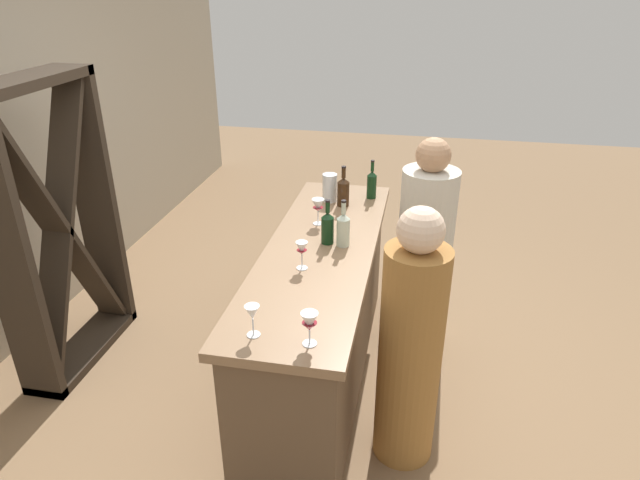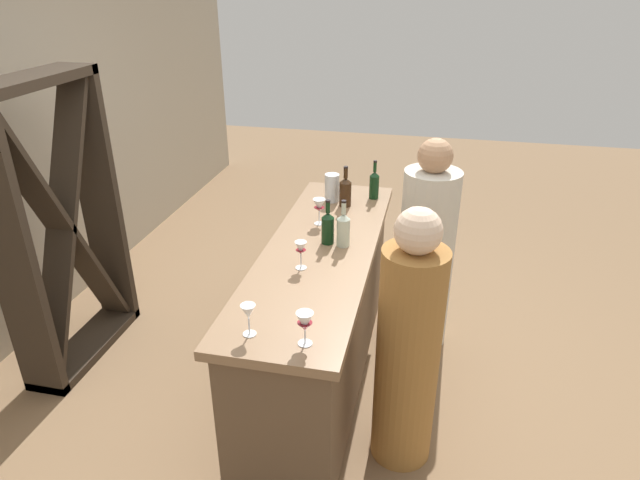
# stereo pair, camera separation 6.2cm
# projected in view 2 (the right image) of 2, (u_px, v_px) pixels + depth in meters

# --- Properties ---
(ground_plane) EXTENTS (12.00, 12.00, 0.00)m
(ground_plane) POSITION_uv_depth(u_px,v_px,m) (320.00, 375.00, 3.64)
(ground_plane) COLOR #846647
(bar_counter) EXTENTS (2.14, 0.63, 0.94)m
(bar_counter) POSITION_uv_depth(u_px,v_px,m) (320.00, 315.00, 3.43)
(bar_counter) COLOR brown
(bar_counter) RESTS_ON ground
(wine_rack) EXTENTS (0.94, 0.28, 1.87)m
(wine_rack) POSITION_uv_depth(u_px,v_px,m) (61.00, 228.00, 3.48)
(wine_rack) COLOR #33281E
(wine_rack) RESTS_ON ground
(wine_bottle_leftmost_clear_pale) EXTENTS (0.08, 0.08, 0.28)m
(wine_bottle_leftmost_clear_pale) POSITION_uv_depth(u_px,v_px,m) (343.00, 229.00, 3.20)
(wine_bottle_leftmost_clear_pale) COLOR #B7C6B2
(wine_bottle_leftmost_clear_pale) RESTS_ON bar_counter
(wine_bottle_second_left_dark_green) EXTENTS (0.07, 0.07, 0.27)m
(wine_bottle_second_left_dark_green) POSITION_uv_depth(u_px,v_px,m) (328.00, 227.00, 3.24)
(wine_bottle_second_left_dark_green) COLOR black
(wine_bottle_second_left_dark_green) RESTS_ON bar_counter
(wine_bottle_center_amber_brown) EXTENTS (0.08, 0.08, 0.28)m
(wine_bottle_center_amber_brown) POSITION_uv_depth(u_px,v_px,m) (345.00, 191.00, 3.75)
(wine_bottle_center_amber_brown) COLOR #331E0F
(wine_bottle_center_amber_brown) RESTS_ON bar_counter
(wine_bottle_second_right_dark_green) EXTENTS (0.07, 0.07, 0.28)m
(wine_bottle_second_right_dark_green) POSITION_uv_depth(u_px,v_px,m) (374.00, 184.00, 3.88)
(wine_bottle_second_right_dark_green) COLOR black
(wine_bottle_second_right_dark_green) RESTS_ON bar_counter
(wine_glass_near_left) EXTENTS (0.08, 0.08, 0.16)m
(wine_glass_near_left) POSITION_uv_depth(u_px,v_px,m) (305.00, 323.00, 2.35)
(wine_glass_near_left) COLOR white
(wine_glass_near_left) RESTS_ON bar_counter
(wine_glass_near_center) EXTENTS (0.07, 0.07, 0.16)m
(wine_glass_near_center) POSITION_uv_depth(u_px,v_px,m) (301.00, 249.00, 2.95)
(wine_glass_near_center) COLOR white
(wine_glass_near_center) RESTS_ON bar_counter
(wine_glass_near_right) EXTENTS (0.08, 0.08, 0.17)m
(wine_glass_near_right) POSITION_uv_depth(u_px,v_px,m) (319.00, 206.00, 3.47)
(wine_glass_near_right) COLOR white
(wine_glass_near_right) RESTS_ON bar_counter
(wine_glass_far_left) EXTENTS (0.07, 0.07, 0.15)m
(wine_glass_far_left) POSITION_uv_depth(u_px,v_px,m) (248.00, 313.00, 2.41)
(wine_glass_far_left) COLOR white
(wine_glass_far_left) RESTS_ON bar_counter
(water_pitcher) EXTENTS (0.10, 0.10, 0.19)m
(water_pitcher) POSITION_uv_depth(u_px,v_px,m) (332.00, 188.00, 3.83)
(water_pitcher) COLOR silver
(water_pitcher) RESTS_ON bar_counter
(person_left_guest) EXTENTS (0.38, 0.38, 1.45)m
(person_left_guest) POSITION_uv_depth(u_px,v_px,m) (408.00, 350.00, 2.78)
(person_left_guest) COLOR #9E6B33
(person_left_guest) RESTS_ON ground
(person_center_guest) EXTENTS (0.44, 0.44, 1.47)m
(person_center_guest) POSITION_uv_depth(u_px,v_px,m) (426.00, 255.00, 3.72)
(person_center_guest) COLOR beige
(person_center_guest) RESTS_ON ground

